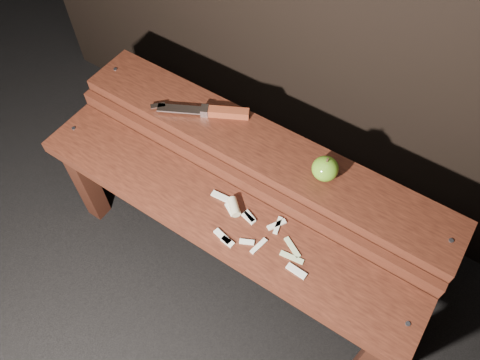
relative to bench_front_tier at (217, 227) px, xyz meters
The scene contains 6 objects.
ground 0.36m from the bench_front_tier, 90.00° to the left, with size 60.00×60.00×0.00m, color black.
bench_front_tier is the anchor object (origin of this frame).
bench_rear_tier 0.23m from the bench_front_tier, 90.00° to the left, with size 1.20×0.21×0.50m.
apple 0.36m from the bench_front_tier, 48.94° to the left, with size 0.07×0.07×0.08m.
knife 0.34m from the bench_front_tier, 124.59° to the left, with size 0.28×0.16×0.03m.
apple_scraps 0.12m from the bench_front_tier, 18.59° to the left, with size 0.35×0.16×0.03m.
Camera 1 is at (0.42, -0.57, 1.55)m, focal length 35.00 mm.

